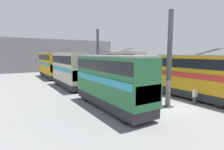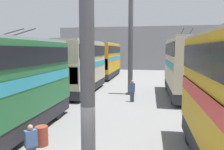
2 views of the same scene
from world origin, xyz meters
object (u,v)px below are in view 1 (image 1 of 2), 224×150
at_px(oil_drum, 129,101).
at_px(person_by_left_row, 195,96).
at_px(bus_right_near, 111,78).
at_px(person_by_right_row, 144,100).
at_px(bus_left_near, 196,74).
at_px(bus_right_mid, 69,68).
at_px(bus_right_far, 50,63).
at_px(bus_left_far, 122,65).
at_px(person_aisle_midway, 110,81).

bearing_deg(oil_drum, person_by_left_row, -118.27).
xyz_separation_m(bus_right_near, person_by_left_row, (-3.33, -7.65, -1.91)).
xyz_separation_m(person_by_left_row, person_by_right_row, (1.47, 5.28, -0.03)).
bearing_deg(bus_left_near, bus_right_mid, 34.18).
bearing_deg(person_by_left_row, bus_right_mid, -146.32).
distance_m(bus_left_near, bus_right_far, 28.06).
relative_size(bus_right_mid, bus_right_far, 0.87).
relative_size(bus_right_far, person_by_right_row, 7.16).
xyz_separation_m(bus_left_near, oil_drum, (1.91, 7.53, -2.32)).
height_order(bus_right_far, person_by_right_row, bus_right_far).
xyz_separation_m(bus_left_far, person_by_right_row, (-13.46, 7.08, -2.20)).
height_order(bus_right_far, oil_drum, bus_right_far).
bearing_deg(bus_left_far, bus_right_far, 36.76).
bearing_deg(bus_right_mid, person_aisle_midway, -121.16).
height_order(bus_right_far, person_by_left_row, bus_right_far).
distance_m(bus_left_near, person_aisle_midway, 11.75).
distance_m(bus_right_far, person_by_left_row, 28.71).
bearing_deg(person_by_left_row, person_aisle_midway, -161.54).
distance_m(bus_left_near, bus_right_mid, 16.83).
bearing_deg(person_by_left_row, bus_left_near, 129.65).
bearing_deg(person_aisle_midway, bus_left_far, 131.25).
xyz_separation_m(bus_left_far, bus_right_mid, (0.16, 9.46, -0.10)).
bearing_deg(bus_right_far, bus_right_near, -180.00).
distance_m(bus_right_near, person_aisle_midway, 10.22).
height_order(bus_right_mid, oil_drum, bus_right_mid).
xyz_separation_m(person_aisle_midway, person_by_right_row, (-10.49, 2.81, -0.14)).
relative_size(bus_left_near, person_aisle_midway, 5.25).
bearing_deg(bus_left_near, bus_left_far, 0.00).
distance_m(bus_left_far, oil_drum, 14.27).
bearing_deg(person_by_right_row, oil_drum, -33.83).
distance_m(bus_right_mid, person_aisle_midway, 6.36).
relative_size(bus_left_near, person_by_right_row, 6.06).
height_order(bus_right_near, person_by_right_row, bus_right_near).
relative_size(person_aisle_midway, person_by_left_row, 1.12).
bearing_deg(person_by_left_row, person_by_right_row, -98.74).
relative_size(bus_left_far, person_by_right_row, 6.22).
bearing_deg(person_by_right_row, bus_left_far, -76.94).
bearing_deg(oil_drum, bus_left_near, -104.25).
distance_m(bus_left_far, person_by_left_row, 15.20).
distance_m(bus_left_far, bus_right_far, 15.80).
bearing_deg(bus_right_mid, bus_left_far, -90.95).
bearing_deg(bus_left_near, person_aisle_midway, 21.61).
xyz_separation_m(bus_right_mid, bus_right_far, (12.50, 0.00, 0.07)).
height_order(person_aisle_midway, person_by_left_row, person_aisle_midway).
relative_size(person_by_left_row, person_by_right_row, 1.03).
xyz_separation_m(bus_left_near, bus_right_near, (2.17, 9.46, -0.02)).
bearing_deg(person_by_right_row, bus_right_near, 2.60).
relative_size(bus_left_near, person_by_left_row, 5.88).
relative_size(bus_left_far, bus_right_far, 0.87).
bearing_deg(oil_drum, bus_left_far, -32.41).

